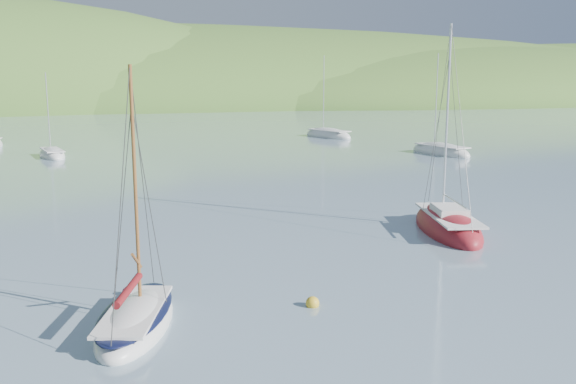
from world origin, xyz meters
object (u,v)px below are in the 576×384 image
object	(u,v)px
daysailer_white	(136,321)
sloop_red	(448,227)
distant_sloop_d	(441,152)
distant_sloop_b	(328,136)
distant_sloop_a	(52,155)

from	to	relation	value
daysailer_white	sloop_red	size ratio (longest dim) A/B	0.78
sloop_red	distant_sloop_d	bearing A→B (deg)	74.11
daysailer_white	distant_sloop_d	bearing A→B (deg)	66.03
daysailer_white	distant_sloop_b	distance (m)	64.78
distant_sloop_b	distant_sloop_a	bearing A→B (deg)	176.32
distant_sloop_b	daysailer_white	bearing A→B (deg)	-137.64
daysailer_white	distant_sloop_a	world-z (taller)	daysailer_white
daysailer_white	sloop_red	world-z (taller)	sloop_red
distant_sloop_a	distant_sloop_b	xyz separation A→B (m)	(33.31, 11.62, 0.03)
daysailer_white	distant_sloop_d	distance (m)	50.53
distant_sloop_a	distant_sloop_d	distance (m)	39.61
daysailer_white	distant_sloop_a	bearing A→B (deg)	113.51
distant_sloop_d	daysailer_white	bearing A→B (deg)	-145.08
sloop_red	daysailer_white	bearing A→B (deg)	-139.37
sloop_red	distant_sloop_d	world-z (taller)	sloop_red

